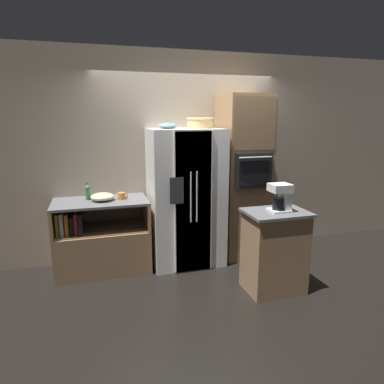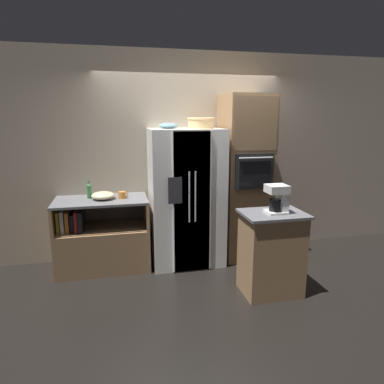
{
  "view_description": "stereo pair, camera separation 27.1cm",
  "coord_description": "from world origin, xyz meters",
  "px_view_note": "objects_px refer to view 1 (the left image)",
  "views": [
    {
      "loc": [
        -1.27,
        -4.21,
        1.94
      ],
      "look_at": [
        -0.06,
        -0.06,
        0.98
      ],
      "focal_mm": 32.0,
      "sensor_mm": 36.0,
      "label": 1
    },
    {
      "loc": [
        -1.01,
        -4.28,
        1.94
      ],
      "look_at": [
        -0.06,
        -0.06,
        0.98
      ],
      "focal_mm": 32.0,
      "sensor_mm": 36.0,
      "label": 2
    }
  ],
  "objects_px": {
    "bottle_tall": "(88,192)",
    "fruit_bowl": "(168,126)",
    "mug": "(122,196)",
    "mixing_bowl": "(102,197)",
    "wall_oven": "(243,178)",
    "coffee_maker": "(282,196)",
    "wicker_basket": "(200,123)",
    "refrigerator": "(186,197)"
  },
  "relations": [
    {
      "from": "mug",
      "to": "mixing_bowl",
      "type": "bearing_deg",
      "value": 179.32
    },
    {
      "from": "mug",
      "to": "mixing_bowl",
      "type": "height_order",
      "value": "mixing_bowl"
    },
    {
      "from": "wicker_basket",
      "to": "mixing_bowl",
      "type": "relative_size",
      "value": 1.22
    },
    {
      "from": "fruit_bowl",
      "to": "bottle_tall",
      "type": "relative_size",
      "value": 1.11
    },
    {
      "from": "wicker_basket",
      "to": "mixing_bowl",
      "type": "distance_m",
      "value": 1.56
    },
    {
      "from": "bottle_tall",
      "to": "mixing_bowl",
      "type": "bearing_deg",
      "value": -30.26
    },
    {
      "from": "mixing_bowl",
      "to": "refrigerator",
      "type": "bearing_deg",
      "value": -1.9
    },
    {
      "from": "refrigerator",
      "to": "coffee_maker",
      "type": "relative_size",
      "value": 5.87
    },
    {
      "from": "mixing_bowl",
      "to": "coffee_maker",
      "type": "xyz_separation_m",
      "value": [
        1.85,
        -1.09,
        0.13
      ]
    },
    {
      "from": "wall_oven",
      "to": "mixing_bowl",
      "type": "distance_m",
      "value": 1.89
    },
    {
      "from": "wicker_basket",
      "to": "fruit_bowl",
      "type": "height_order",
      "value": "wicker_basket"
    },
    {
      "from": "bottle_tall",
      "to": "mug",
      "type": "bearing_deg",
      "value": -14.01
    },
    {
      "from": "wall_oven",
      "to": "coffee_maker",
      "type": "xyz_separation_m",
      "value": [
        -0.04,
        -1.09,
        -0.02
      ]
    },
    {
      "from": "wall_oven",
      "to": "mug",
      "type": "height_order",
      "value": "wall_oven"
    },
    {
      "from": "fruit_bowl",
      "to": "coffee_maker",
      "type": "height_order",
      "value": "fruit_bowl"
    },
    {
      "from": "wall_oven",
      "to": "coffee_maker",
      "type": "relative_size",
      "value": 7.29
    },
    {
      "from": "coffee_maker",
      "to": "bottle_tall",
      "type": "bearing_deg",
      "value": 149.47
    },
    {
      "from": "wicker_basket",
      "to": "mug",
      "type": "xyz_separation_m",
      "value": [
        -1.04,
        -0.02,
        -0.9
      ]
    },
    {
      "from": "bottle_tall",
      "to": "refrigerator",
      "type": "bearing_deg",
      "value": -6.2
    },
    {
      "from": "refrigerator",
      "to": "fruit_bowl",
      "type": "relative_size",
      "value": 7.1
    },
    {
      "from": "refrigerator",
      "to": "wicker_basket",
      "type": "distance_m",
      "value": 0.99
    },
    {
      "from": "mixing_bowl",
      "to": "wicker_basket",
      "type": "bearing_deg",
      "value": 0.83
    },
    {
      "from": "fruit_bowl",
      "to": "mixing_bowl",
      "type": "bearing_deg",
      "value": -176.35
    },
    {
      "from": "refrigerator",
      "to": "bottle_tall",
      "type": "relative_size",
      "value": 7.9
    },
    {
      "from": "wicker_basket",
      "to": "mixing_bowl",
      "type": "xyz_separation_m",
      "value": [
        -1.27,
        -0.02,
        -0.9
      ]
    },
    {
      "from": "wicker_basket",
      "to": "mug",
      "type": "height_order",
      "value": "wicker_basket"
    },
    {
      "from": "wall_oven",
      "to": "fruit_bowl",
      "type": "height_order",
      "value": "wall_oven"
    },
    {
      "from": "bottle_tall",
      "to": "mixing_bowl",
      "type": "xyz_separation_m",
      "value": [
        0.17,
        -0.1,
        -0.05
      ]
    },
    {
      "from": "bottle_tall",
      "to": "fruit_bowl",
      "type": "bearing_deg",
      "value": -2.48
    },
    {
      "from": "wall_oven",
      "to": "refrigerator",
      "type": "bearing_deg",
      "value": -177.58
    },
    {
      "from": "wall_oven",
      "to": "wicker_basket",
      "type": "bearing_deg",
      "value": 178.23
    },
    {
      "from": "bottle_tall",
      "to": "coffee_maker",
      "type": "bearing_deg",
      "value": -30.53
    },
    {
      "from": "wall_oven",
      "to": "mixing_bowl",
      "type": "relative_size",
      "value": 7.76
    },
    {
      "from": "wall_oven",
      "to": "mug",
      "type": "distance_m",
      "value": 1.66
    },
    {
      "from": "wicker_basket",
      "to": "refrigerator",
      "type": "bearing_deg",
      "value": -165.46
    },
    {
      "from": "refrigerator",
      "to": "mixing_bowl",
      "type": "relative_size",
      "value": 6.25
    },
    {
      "from": "wall_oven",
      "to": "coffee_maker",
      "type": "height_order",
      "value": "wall_oven"
    },
    {
      "from": "wall_oven",
      "to": "coffee_maker",
      "type": "bearing_deg",
      "value": -92.1
    },
    {
      "from": "refrigerator",
      "to": "bottle_tall",
      "type": "distance_m",
      "value": 1.25
    },
    {
      "from": "fruit_bowl",
      "to": "bottle_tall",
      "type": "distance_m",
      "value": 1.3
    },
    {
      "from": "refrigerator",
      "to": "bottle_tall",
      "type": "bearing_deg",
      "value": 173.8
    },
    {
      "from": "refrigerator",
      "to": "wall_oven",
      "type": "bearing_deg",
      "value": 2.42
    }
  ]
}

